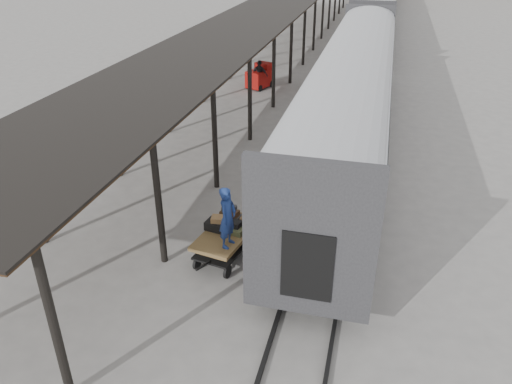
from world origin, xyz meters
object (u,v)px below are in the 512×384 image
at_px(baggage_cart, 227,238).
at_px(luggage_tug, 260,77).
at_px(pedestrian, 260,75).
at_px(porter, 228,217).

bearing_deg(baggage_cart, luggage_tug, 111.39).
bearing_deg(baggage_cart, pedestrian, 111.37).
relative_size(luggage_tug, pedestrian, 1.08).
bearing_deg(luggage_tug, pedestrian, -57.39).
bearing_deg(pedestrian, baggage_cart, 111.87).
bearing_deg(pedestrian, luggage_tug, -67.34).
xyz_separation_m(luggage_tug, porter, (3.63, -18.43, 1.09)).
distance_m(luggage_tug, porter, 18.81).
bearing_deg(luggage_tug, porter, -57.78).
height_order(baggage_cart, porter, porter).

